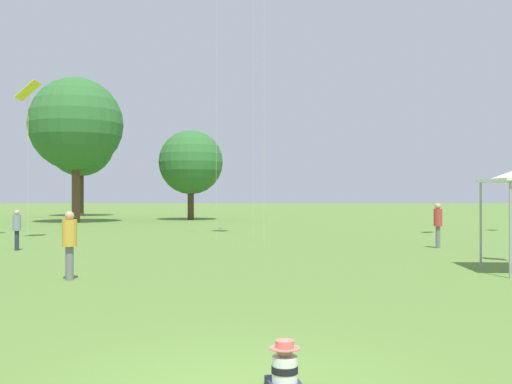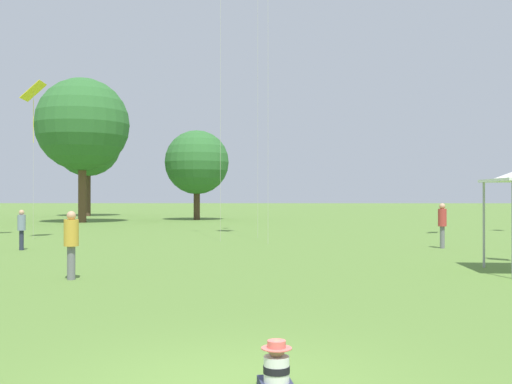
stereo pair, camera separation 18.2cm
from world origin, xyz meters
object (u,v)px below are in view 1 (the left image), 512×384
Objects in this scene: distant_tree_0 at (76,125)px; distant_tree_2 at (81,143)px; seated_toddler at (284,368)px; kite_1 at (28,93)px; person_standing_5 at (70,239)px; distant_tree_1 at (191,162)px; person_standing_6 at (438,221)px; person_standing_7 at (17,226)px.

distant_tree_0 is 14.96m from distant_tree_2.
distant_tree_2 reaches higher than seated_toddler.
kite_1 is 0.67× the size of distant_tree_0.
distant_tree_1 is at bearing -74.97° from person_standing_5.
distant_tree_0 is 1.04× the size of distant_tree_2.
person_standing_5 is at bearing -73.46° from person_standing_6.
distant_tree_0 is 10.32m from distant_tree_1.
person_standing_6 is (7.10, 17.98, 0.87)m from seated_toddler.
seated_toddler is 10.12m from person_standing_5.
distant_tree_0 reaches higher than seated_toddler.
seated_toddler is 46.35m from distant_tree_1.
kite_1 is (-11.57, 22.36, 6.91)m from seated_toddler.
distant_tree_2 reaches higher than kite_1.
kite_1 is 0.70× the size of distant_tree_2.
distant_tree_1 is at bearing -152.66° from kite_1.
person_standing_5 is 16.31m from kite_1.
person_standing_6 is 1.16× the size of person_standing_7.
distant_tree_0 is at bearing -156.48° from person_standing_6.
person_standing_5 is at bearing 65.13° from kite_1.
distant_tree_0 reaches higher than distant_tree_2.
distant_tree_2 is at bearing -60.34° from person_standing_5.
seated_toddler is 43.79m from distant_tree_0.
distant_tree_1 is 0.72× the size of distant_tree_2.
person_standing_7 is at bearing -97.09° from distant_tree_1.
seated_toddler is 26.11m from kite_1.
person_standing_5 is 0.96× the size of person_standing_6.
person_standing_7 is 0.20× the size of distant_tree_1.
distant_tree_0 is at bearing -59.87° from person_standing_5.
distant_tree_0 is (-4.93, 23.66, 6.81)m from person_standing_7.
person_standing_7 is at bearing 57.30° from kite_1.
person_standing_7 is at bearing -76.88° from distant_tree_2.
seated_toddler is 0.36× the size of person_standing_7.
distant_tree_1 reaches higher than person_standing_6.
person_standing_5 is 15.41m from person_standing_6.
distant_tree_2 is (-7.18, 32.59, 0.37)m from kite_1.
distant_tree_1 is (-13.38, 27.69, 3.93)m from person_standing_6.
distant_tree_2 reaches higher than person_standing_6.
kite_1 is (-18.67, 4.39, 6.04)m from person_standing_6.
person_standing_7 is 0.15× the size of distant_tree_2.
person_standing_6 is 0.24× the size of distant_tree_1.
person_standing_7 is (-16.97, -1.12, -0.16)m from person_standing_6.
person_standing_5 is 9.45m from person_standing_7.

